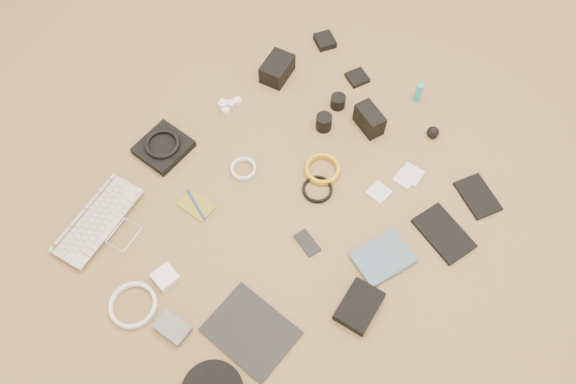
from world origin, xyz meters
TOP-DOWN VIEW (x-y plane):
  - laptop at (-0.55, 0.30)m, footprint 0.42×0.36m
  - headphone_pouch at (-0.22, 0.47)m, footprint 0.21×0.20m
  - headphones at (-0.22, 0.47)m, footprint 0.16×0.16m
  - charger_a at (0.08, 0.49)m, footprint 0.04×0.04m
  - charger_b at (0.14, 0.47)m, footprint 0.03×0.03m
  - charger_c at (0.11, 0.47)m, footprint 0.03×0.03m
  - charger_d at (0.07, 0.46)m, footprint 0.03×0.03m
  - dslr_camera at (0.35, 0.48)m, footprint 0.17×0.14m
  - lens_pouch at (0.62, 0.49)m, footprint 0.10×0.11m
  - notebook_olive at (-0.26, 0.19)m, footprint 0.11×0.14m
  - pen_blue at (-0.26, 0.19)m, footprint 0.03×0.14m
  - cable_white_a at (-0.04, 0.20)m, footprint 0.11×0.11m
  - lens_a at (0.32, 0.16)m, footprint 0.08×0.08m
  - lens_b at (0.43, 0.21)m, footprint 0.08×0.08m
  - card_reader at (0.59, 0.26)m, footprint 0.09×0.09m
  - power_brick at (-0.50, 0.03)m, footprint 0.08×0.08m
  - cable_white_b at (-0.63, 0.01)m, footprint 0.19×0.19m
  - cable_black at (0.12, -0.04)m, footprint 0.14×0.14m
  - cable_yellow at (0.19, 0.01)m, footprint 0.16×0.16m
  - flash at (0.46, 0.05)m, footprint 0.09×0.13m
  - lens_cleaner at (0.70, 0.03)m, footprint 0.03×0.03m
  - battery_charger at (-0.57, -0.13)m, footprint 0.10×0.12m
  - tablet at (-0.39, -0.30)m, footprint 0.25×0.30m
  - phone at (-0.05, -0.17)m, footprint 0.06×0.10m
  - filter_case_left at (0.28, -0.19)m, footprint 0.08×0.08m
  - filter_case_mid at (0.40, -0.21)m, footprint 0.08×0.08m
  - filter_case_right at (0.43, -0.21)m, footprint 0.10×0.10m
  - air_blower at (0.62, -0.13)m, footprint 0.06×0.06m
  - drive_case at (-0.07, -0.46)m, footprint 0.18×0.16m
  - paperback at (0.10, -0.45)m, footprint 0.21×0.17m
  - notebook_black_a at (0.34, -0.45)m, footprint 0.15×0.22m
  - notebook_black_b at (0.55, -0.43)m, footprint 0.15×0.19m

SIDE VIEW (x-z plane):
  - notebook_olive at x=-0.26m, z-range 0.00..0.01m
  - phone at x=-0.05m, z-range 0.00..0.01m
  - filter_case_mid at x=0.40m, z-range 0.00..0.01m
  - filter_case_left at x=0.28m, z-range 0.00..0.01m
  - cable_black at x=0.12m, z-range 0.00..0.01m
  - filter_case_right at x=0.43m, z-range 0.00..0.01m
  - cable_white_a at x=-0.04m, z-range 0.00..0.01m
  - tablet at x=-0.39m, z-range 0.00..0.01m
  - cable_white_b at x=-0.63m, z-range 0.00..0.01m
  - notebook_black_b at x=0.55m, z-range 0.00..0.01m
  - notebook_black_a at x=0.34m, z-range 0.00..0.01m
  - cable_yellow at x=0.19m, z-range 0.00..0.02m
  - paperback at x=0.10m, z-range 0.00..0.02m
  - card_reader at x=0.59m, z-range 0.00..0.02m
  - pen_blue at x=-0.26m, z-range 0.01..0.01m
  - charger_d at x=0.07m, z-range 0.00..0.02m
  - charger_b at x=0.14m, z-range 0.00..0.02m
  - charger_c at x=0.11m, z-range 0.00..0.02m
  - laptop at x=-0.55m, z-range 0.00..0.03m
  - battery_charger at x=-0.57m, z-range 0.00..0.03m
  - lens_pouch at x=0.62m, z-range 0.00..0.03m
  - power_brick at x=-0.50m, z-range 0.00..0.03m
  - charger_a at x=0.08m, z-range 0.00..0.03m
  - headphone_pouch at x=-0.22m, z-range 0.00..0.03m
  - drive_case at x=-0.07m, z-range 0.00..0.04m
  - air_blower at x=0.62m, z-range 0.00..0.05m
  - lens_b at x=0.43m, z-range 0.00..0.05m
  - lens_a at x=0.32m, z-range 0.00..0.07m
  - dslr_camera at x=0.35m, z-range 0.00..0.08m
  - headphones at x=-0.22m, z-range 0.03..0.05m
  - lens_cleaner at x=0.70m, z-range 0.00..0.09m
  - flash at x=0.46m, z-range 0.00..0.09m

